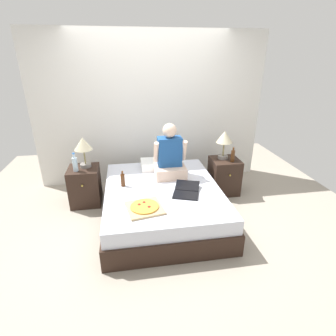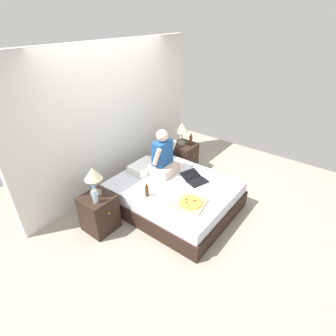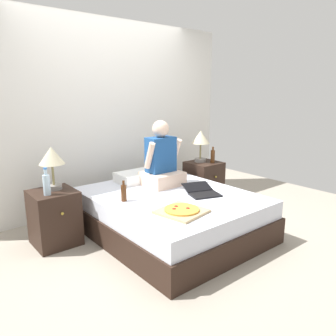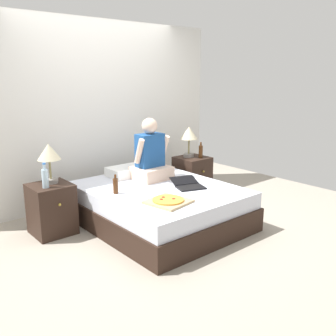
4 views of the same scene
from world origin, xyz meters
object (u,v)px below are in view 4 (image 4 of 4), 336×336
at_px(bed, 159,206).
at_px(pizza_box, 168,201).
at_px(nightstand_left, 52,209).
at_px(lamp_on_right_nightstand, 189,135).
at_px(water_bottle, 45,178).
at_px(nightstand_right, 192,176).
at_px(lamp_on_left_nightstand, 49,155).
at_px(person_seated, 151,157).
at_px(beer_bottle, 201,151).
at_px(laptop, 188,185).
at_px(beer_bottle_on_bed, 116,186).

distance_m(bed, pizza_box, 0.63).
relative_size(nightstand_left, lamp_on_right_nightstand, 1.29).
relative_size(water_bottle, nightstand_right, 0.48).
bearing_deg(pizza_box, lamp_on_left_nightstand, 124.83).
xyz_separation_m(lamp_on_left_nightstand, person_seated, (1.23, -0.26, -0.15)).
height_order(lamp_on_left_nightstand, water_bottle, lamp_on_left_nightstand).
xyz_separation_m(nightstand_left, person_seated, (1.27, -0.21, 0.46)).
bearing_deg(beer_bottle, laptop, -142.43).
xyz_separation_m(water_bottle, beer_bottle, (2.36, -0.01, -0.02)).
height_order(nightstand_left, beer_bottle_on_bed, beer_bottle_on_bed).
bearing_deg(nightstand_left, laptop, -29.56).
distance_m(nightstand_right, laptop, 1.15).
bearing_deg(lamp_on_right_nightstand, lamp_on_left_nightstand, 180.00).
bearing_deg(lamp_on_left_nightstand, lamp_on_right_nightstand, 0.00).
height_order(lamp_on_left_nightstand, person_seated, person_seated).
height_order(nightstand_right, beer_bottle, beer_bottle).
relative_size(bed, nightstand_left, 3.30).
bearing_deg(water_bottle, beer_bottle, -0.24).
xyz_separation_m(bed, beer_bottle, (1.17, 0.47, 0.45)).
distance_m(nightstand_left, person_seated, 1.36).
bearing_deg(beer_bottle_on_bed, nightstand_right, 15.31).
xyz_separation_m(pizza_box, beer_bottle_on_bed, (-0.24, 0.63, 0.07)).
xyz_separation_m(bed, lamp_on_right_nightstand, (1.07, 0.62, 0.68)).
xyz_separation_m(water_bottle, nightstand_right, (2.29, 0.09, -0.40)).
bearing_deg(lamp_on_left_nightstand, water_bottle, -130.60).
relative_size(nightstand_right, lamp_on_right_nightstand, 1.29).
bearing_deg(nightstand_left, lamp_on_left_nightstand, 51.37).
relative_size(nightstand_right, beer_bottle_on_bed, 2.63).
height_order(bed, lamp_on_right_nightstand, lamp_on_right_nightstand).
xyz_separation_m(nightstand_right, pizza_box, (-1.38, -1.07, 0.19)).
distance_m(person_seated, beer_bottle_on_bed, 0.75).
height_order(lamp_on_left_nightstand, beer_bottle, lamp_on_left_nightstand).
bearing_deg(bed, beer_bottle_on_bed, 166.93).
bearing_deg(nightstand_right, person_seated, -167.63).
xyz_separation_m(person_seated, beer_bottle_on_bed, (-0.69, -0.24, -0.20)).
relative_size(lamp_on_right_nightstand, beer_bottle, 1.96).
relative_size(lamp_on_right_nightstand, person_seated, 0.58).
relative_size(water_bottle, lamp_on_right_nightstand, 0.61).
relative_size(lamp_on_left_nightstand, laptop, 0.91).
bearing_deg(lamp_on_right_nightstand, water_bottle, -176.45).
bearing_deg(lamp_on_left_nightstand, laptop, -31.85).
bearing_deg(pizza_box, beer_bottle_on_bed, 111.07).
distance_m(nightstand_left, lamp_on_right_nightstand, 2.26).
distance_m(nightstand_left, pizza_box, 1.37).
height_order(pizza_box, beer_bottle_on_bed, beer_bottle_on_bed).
distance_m(bed, nightstand_left, 1.24).
xyz_separation_m(lamp_on_left_nightstand, laptop, (1.34, -0.84, -0.42)).
bearing_deg(nightstand_right, pizza_box, -142.16).
bearing_deg(pizza_box, lamp_on_right_nightstand, 39.73).
relative_size(pizza_box, beer_bottle_on_bed, 2.12).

